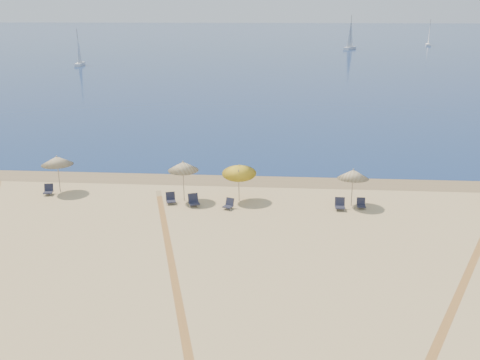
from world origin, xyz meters
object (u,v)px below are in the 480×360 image
object	(u,v)px
chair_2	(48,190)
chair_5	(229,204)
chair_4	(194,201)
umbrella_1	(57,161)
umbrella_4	(353,174)
sailboat_2	(429,38)
chair_6	(340,204)
chair_3	(171,199)
sailboat_1	(350,39)
umbrella_3	(239,169)
umbrella_2	(183,166)
chair_7	(361,204)
sailboat_0	(79,55)

from	to	relation	value
chair_2	chair_5	world-z (taller)	chair_2
chair_2	chair_4	size ratio (longest dim) A/B	0.84
umbrella_1	umbrella_4	size ratio (longest dim) A/B	1.06
umbrella_1	sailboat_2	distance (m)	159.14
chair_6	chair_3	bearing A→B (deg)	179.40
chair_2	sailboat_1	xyz separation A→B (m)	(34.68, 129.48, 2.60)
chair_3	chair_4	distance (m)	1.52
chair_3	chair_5	distance (m)	3.74
umbrella_3	chair_4	xyz separation A→B (m)	(-2.71, -1.07, -1.74)
chair_2	chair_4	bearing A→B (deg)	-18.40
sailboat_2	umbrella_2	bearing A→B (deg)	-98.04
chair_3	chair_6	world-z (taller)	chair_6
chair_2	chair_7	world-z (taller)	chair_2
chair_6	sailboat_1	xyz separation A→B (m)	(16.07, 130.80, 2.58)
chair_2	sailboat_1	distance (m)	134.07
umbrella_1	chair_7	distance (m)	19.51
umbrella_2	chair_6	xyz separation A→B (m)	(9.61, -0.82, -1.95)
umbrella_2	chair_5	bearing A→B (deg)	-21.93
umbrella_4	umbrella_1	bearing A→B (deg)	176.65
umbrella_2	chair_5	distance (m)	3.74
umbrella_4	sailboat_2	bearing A→B (deg)	74.10
sailboat_2	chair_2	bearing A→B (deg)	-101.14
umbrella_2	chair_2	bearing A→B (deg)	176.79
chair_2	chair_6	xyz separation A→B (m)	(18.62, -1.32, 0.02)
chair_5	chair_6	distance (m)	6.69
sailboat_0	sailboat_2	world-z (taller)	sailboat_2
umbrella_2	sailboat_2	xyz separation A→B (m)	(52.56, 148.00, 0.17)
umbrella_4	sailboat_1	world-z (taller)	sailboat_1
umbrella_2	umbrella_4	distance (m)	10.39
sailboat_1	umbrella_1	bearing A→B (deg)	-78.10
umbrella_2	chair_6	distance (m)	9.84
umbrella_1	umbrella_3	world-z (taller)	umbrella_3
chair_3	sailboat_0	distance (m)	87.80
chair_4	sailboat_0	distance (m)	88.70
chair_2	sailboat_2	bearing A→B (deg)	56.88
umbrella_1	chair_2	xyz separation A→B (m)	(-0.57, -0.51, -1.85)
chair_7	chair_6	bearing A→B (deg)	-164.71
chair_4	chair_7	bearing A→B (deg)	-19.27
sailboat_0	sailboat_1	size ratio (longest dim) A/B	0.77
sailboat_0	sailboat_1	xyz separation A→B (m)	(61.89, 50.22, 0.65)
umbrella_1	chair_5	distance (m)	11.73
chair_5	chair_7	size ratio (longest dim) A/B	1.25
chair_2	sailboat_0	bearing A→B (deg)	98.49
umbrella_4	chair_5	world-z (taller)	umbrella_4
sailboat_0	chair_7	bearing A→B (deg)	-68.82
sailboat_1	sailboat_2	distance (m)	32.36
umbrella_3	chair_7	distance (m)	7.71
chair_2	chair_4	xyz separation A→B (m)	(9.74, -1.36, 0.03)
chair_3	chair_2	bearing A→B (deg)	155.30
chair_2	sailboat_0	world-z (taller)	sailboat_0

